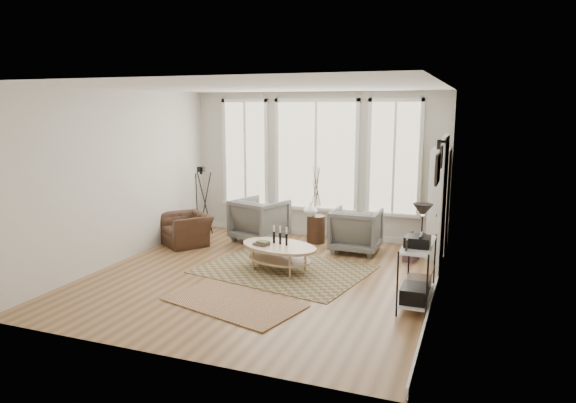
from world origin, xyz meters
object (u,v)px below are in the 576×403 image
at_px(bookcase, 439,202).
at_px(armchair_right, 356,230).
at_px(armchair_left, 260,220).
at_px(side_table, 316,206).
at_px(accent_chair, 186,229).
at_px(coffee_table, 278,251).
at_px(low_shelf, 417,267).

xyz_separation_m(bookcase, armchair_right, (-1.40, -0.33, -0.56)).
bearing_deg(armchair_left, side_table, -148.37).
distance_m(armchair_right, accent_chair, 3.23).
height_order(bookcase, armchair_right, bookcase).
xyz_separation_m(side_table, accent_chair, (-2.29, -1.01, -0.42)).
bearing_deg(armchair_right, accent_chair, 11.77).
distance_m(bookcase, armchair_left, 3.39).
distance_m(armchair_left, armchair_right, 1.94).
distance_m(bookcase, armchair_right, 1.54).
xyz_separation_m(coffee_table, side_table, (0.05, 1.86, 0.39)).
distance_m(armchair_left, accent_chair, 1.43).
distance_m(low_shelf, armchair_left, 3.99).
distance_m(bookcase, side_table, 2.28).
relative_size(low_shelf, armchair_right, 1.49).
height_order(low_shelf, coffee_table, low_shelf).
distance_m(armchair_right, side_table, 0.99).
bearing_deg(side_table, armchair_right, -21.25).
bearing_deg(armchair_left, accent_chair, 48.64).
xyz_separation_m(low_shelf, side_table, (-2.21, 2.53, 0.20)).
relative_size(armchair_right, side_table, 0.59).
bearing_deg(accent_chair, armchair_right, 47.13).
bearing_deg(side_table, low_shelf, -48.82).
bearing_deg(armchair_right, bookcase, -166.99).
xyz_separation_m(armchair_right, side_table, (-0.87, 0.34, 0.32)).
distance_m(coffee_table, armchair_right, 1.78).
distance_m(low_shelf, accent_chair, 4.76).
bearing_deg(low_shelf, accent_chair, 161.32).
relative_size(coffee_table, side_table, 1.01).
bearing_deg(accent_chair, side_table, 58.94).
bearing_deg(coffee_table, armchair_right, 58.90).
bearing_deg(accent_chair, low_shelf, 16.48).
bearing_deg(armchair_left, low_shelf, 162.92).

